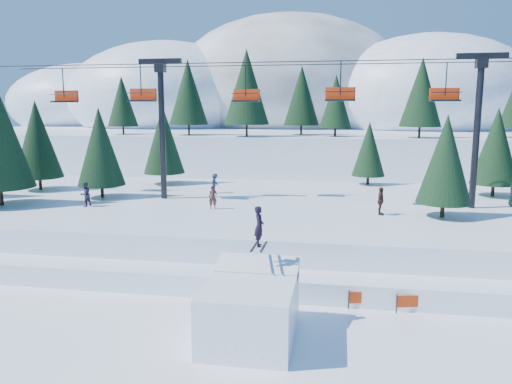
% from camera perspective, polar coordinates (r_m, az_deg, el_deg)
% --- Properties ---
extents(ground, '(160.00, 160.00, 0.00)m').
position_cam_1_polar(ground, '(20.13, -3.43, -17.63)').
color(ground, white).
rests_on(ground, ground).
extents(mid_shelf, '(70.00, 22.00, 2.50)m').
position_cam_1_polar(mid_shelf, '(36.55, 3.00, -3.07)').
color(mid_shelf, white).
rests_on(mid_shelf, ground).
extents(berm, '(70.00, 6.00, 1.10)m').
position_cam_1_polar(berm, '(27.17, 0.45, -9.02)').
color(berm, white).
rests_on(berm, ground).
extents(mountain_ridge, '(119.00, 60.14, 26.46)m').
position_cam_1_polar(mountain_ridge, '(91.27, 4.01, 9.72)').
color(mountain_ridge, white).
rests_on(mountain_ridge, ground).
extents(jump_kicker, '(3.51, 4.79, 5.18)m').
position_cam_1_polar(jump_kicker, '(20.45, -0.62, -13.15)').
color(jump_kicker, white).
rests_on(jump_kicker, ground).
extents(chairlift, '(46.00, 3.21, 10.28)m').
position_cam_1_polar(chairlift, '(35.58, 5.67, 9.66)').
color(chairlift, black).
rests_on(chairlift, mid_shelf).
extents(conifer_stand, '(64.29, 18.25, 10.26)m').
position_cam_1_polar(conifer_stand, '(36.21, 6.37, 6.08)').
color(conifer_stand, black).
rests_on(conifer_stand, mid_shelf).
extents(distant_skiers, '(29.97, 8.00, 1.80)m').
position_cam_1_polar(distant_skiers, '(35.17, 3.44, -0.08)').
color(distant_skiers, '#47211F').
rests_on(distant_skiers, mid_shelf).
extents(banner_near, '(2.80, 0.65, 0.90)m').
position_cam_1_polar(banner_near, '(24.28, 13.86, -11.62)').
color(banner_near, black).
rests_on(banner_near, ground).
extents(banner_far, '(2.77, 0.77, 0.90)m').
position_cam_1_polar(banner_far, '(24.47, 18.91, -11.70)').
color(banner_far, black).
rests_on(banner_far, ground).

